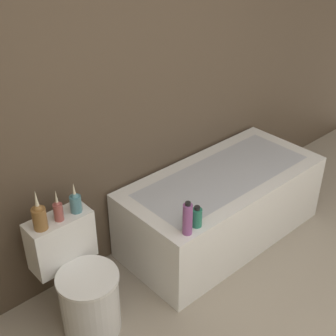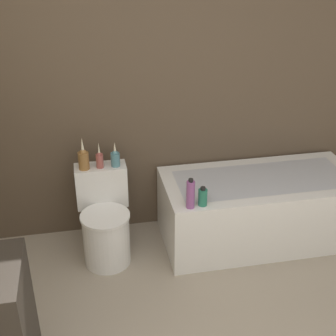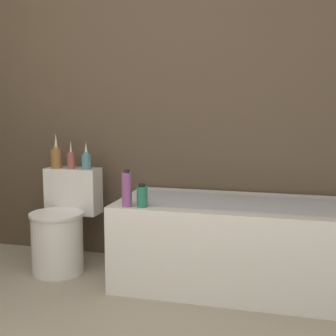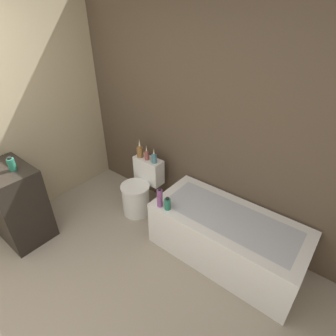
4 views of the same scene
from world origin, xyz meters
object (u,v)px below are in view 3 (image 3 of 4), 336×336
(bathtub, at_px, (240,244))
(shampoo_bottle_tall, at_px, (127,189))
(vase_silver, at_px, (71,159))
(shampoo_bottle_short, at_px, (142,196))
(vase_bronze, at_px, (86,160))
(vase_gold, at_px, (56,156))
(toilet, at_px, (62,226))

(bathtub, relative_size, shampoo_bottle_tall, 6.85)
(shampoo_bottle_tall, bearing_deg, vase_silver, 142.64)
(bathtub, xyz_separation_m, shampoo_bottle_tall, (-0.64, -0.29, 0.37))
(shampoo_bottle_short, bearing_deg, vase_silver, 147.36)
(vase_bronze, bearing_deg, bathtub, -8.00)
(vase_gold, height_order, vase_bronze, vase_gold)
(vase_gold, distance_m, vase_silver, 0.12)
(bathtub, xyz_separation_m, vase_gold, (-1.33, 0.15, 0.49))
(vase_gold, bearing_deg, vase_silver, 0.20)
(toilet, bearing_deg, bathtub, 0.30)
(vase_gold, bearing_deg, shampoo_bottle_tall, -32.47)
(vase_bronze, distance_m, shampoo_bottle_short, 0.71)
(toilet, xyz_separation_m, vase_silver, (0.00, 0.16, 0.44))
(vase_bronze, distance_m, shampoo_bottle_tall, 0.65)
(vase_gold, relative_size, vase_silver, 1.24)
(vase_silver, bearing_deg, vase_gold, -179.80)
(toilet, xyz_separation_m, vase_bronze, (0.11, 0.16, 0.44))
(shampoo_bottle_tall, relative_size, shampoo_bottle_short, 1.58)
(bathtub, distance_m, shampoo_bottle_short, 0.69)
(shampoo_bottle_tall, bearing_deg, bathtub, 24.42)
(bathtub, height_order, vase_silver, vase_silver)
(vase_gold, xyz_separation_m, shampoo_bottle_tall, (0.69, -0.44, -0.12))
(vase_bronze, height_order, shampoo_bottle_tall, vase_bronze)
(bathtub, height_order, vase_bronze, vase_bronze)
(toilet, bearing_deg, vase_silver, 90.00)
(toilet, relative_size, shampoo_bottle_tall, 3.06)
(vase_silver, distance_m, shampoo_bottle_tall, 0.73)
(vase_bronze, bearing_deg, toilet, -125.45)
(vase_silver, bearing_deg, vase_bronze, 1.87)
(vase_silver, bearing_deg, shampoo_bottle_tall, -37.36)
(toilet, bearing_deg, vase_gold, 126.16)
(bathtub, height_order, vase_gold, vase_gold)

